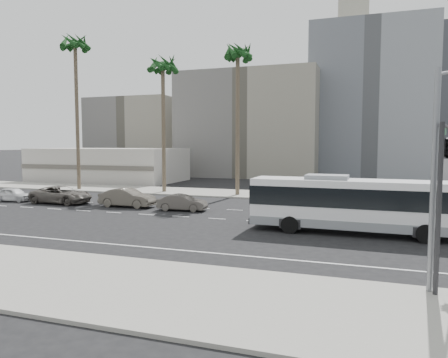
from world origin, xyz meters
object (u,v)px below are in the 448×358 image
at_px(palm_near, 238,56).
at_px(palm_far, 75,47).
at_px(traffic_signal, 448,151).
at_px(city_bus, 353,203).
at_px(car_c, 61,195).
at_px(car_b, 127,198).
at_px(palm_mid, 163,69).
at_px(car_a, 182,203).
at_px(car_d, 14,194).
at_px(streetlight_corner, 439,161).

bearing_deg(palm_near, palm_far, -178.18).
xyz_separation_m(traffic_signal, palm_near, (-16.38, 23.97, 9.60)).
distance_m(city_bus, palm_far, 39.27).
bearing_deg(car_c, car_b, -89.34).
bearing_deg(traffic_signal, city_bus, 129.58).
distance_m(traffic_signal, palm_mid, 36.04).
relative_size(car_a, car_d, 1.05).
distance_m(city_bus, car_b, 20.22).
xyz_separation_m(streetlight_corner, palm_near, (-15.75, 26.15, 9.97)).
bearing_deg(car_c, palm_mid, -24.80).
distance_m(car_b, palm_near, 19.16).
bearing_deg(car_d, city_bus, -100.30).
relative_size(car_a, palm_near, 0.25).
bearing_deg(car_a, city_bus, -114.65).
distance_m(city_bus, car_d, 32.58).
height_order(car_d, traffic_signal, traffic_signal).
relative_size(car_b, car_c, 0.85).
height_order(palm_mid, palm_far, palm_far).
bearing_deg(traffic_signal, car_a, 157.63).
distance_m(car_d, palm_far, 19.64).
xyz_separation_m(traffic_signal, palm_far, (-36.53, 23.33, 11.90)).
height_order(car_c, palm_far, palm_far).
bearing_deg(car_d, palm_mid, -44.98).
xyz_separation_m(car_d, palm_far, (-0.47, 10.58, 16.55)).
xyz_separation_m(city_bus, streetlight_corner, (3.24, -9.96, 3.03)).
distance_m(car_a, car_d, 18.22).
height_order(car_b, palm_far, palm_far).
bearing_deg(palm_mid, palm_far, -176.09).
bearing_deg(streetlight_corner, car_b, 171.00).
bearing_deg(car_d, streetlight_corner, -114.37).
distance_m(car_c, palm_far, 20.27).
distance_m(car_a, palm_near, 18.22).
bearing_deg(traffic_signal, palm_near, 137.42).
distance_m(car_c, streetlight_corner, 33.82).
xyz_separation_m(city_bus, car_d, (-32.18, 4.98, -1.24)).
xyz_separation_m(car_b, car_c, (-7.18, -0.01, -0.01)).
xyz_separation_m(car_a, palm_mid, (-7.47, 11.41, 13.45)).
relative_size(car_c, car_d, 1.49).
bearing_deg(car_d, traffic_signal, -110.99).
relative_size(car_b, palm_far, 0.27).
relative_size(streetlight_corner, palm_mid, 0.56).
relative_size(streetlight_corner, traffic_signal, 1.38).
height_order(streetlight_corner, palm_far, palm_far).
bearing_deg(palm_far, car_c, -59.90).
xyz_separation_m(car_d, traffic_signal, (36.06, -12.75, 4.64)).
relative_size(traffic_signal, palm_far, 0.34).
relative_size(car_b, traffic_signal, 0.79).
bearing_deg(car_d, car_a, -91.71).
bearing_deg(palm_near, car_c, -142.33).
bearing_deg(car_b, car_d, 90.71).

